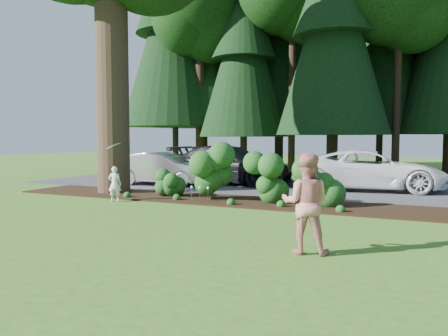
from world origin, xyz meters
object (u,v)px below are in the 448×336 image
at_px(adult, 306,203).
at_px(car_white_suv, 370,170).
at_px(child, 115,184).
at_px(frisbee, 114,146).
at_px(car_silver_wagon, 163,169).
at_px(car_dark_suv, 230,164).

bearing_deg(adult, car_white_suv, -99.86).
height_order(child, frisbee, frisbee).
relative_size(child, adult, 0.64).
distance_m(car_silver_wagon, car_dark_suv, 3.12).
relative_size(car_dark_suv, adult, 3.21).
xyz_separation_m(car_white_suv, child, (-7.48, -6.74, -0.25)).
bearing_deg(child, frisbee, 103.18).
bearing_deg(car_dark_suv, car_silver_wagon, 137.01).
height_order(car_silver_wagon, frisbee, frisbee).
xyz_separation_m(child, frisbee, (0.11, -0.16, 1.29)).
height_order(car_silver_wagon, car_dark_suv, car_dark_suv).
relative_size(car_silver_wagon, adult, 2.37).
height_order(car_silver_wagon, adult, adult).
height_order(car_white_suv, frisbee, frisbee).
bearing_deg(frisbee, car_silver_wagon, 104.60).
bearing_deg(car_silver_wagon, child, -170.60).
bearing_deg(car_white_suv, child, 123.67).
bearing_deg(car_silver_wagon, adult, -139.43).
height_order(car_dark_suv, adult, adult).
bearing_deg(adult, car_silver_wagon, -54.75).
bearing_deg(car_dark_suv, frisbee, 178.99).
relative_size(car_silver_wagon, car_dark_suv, 0.74).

